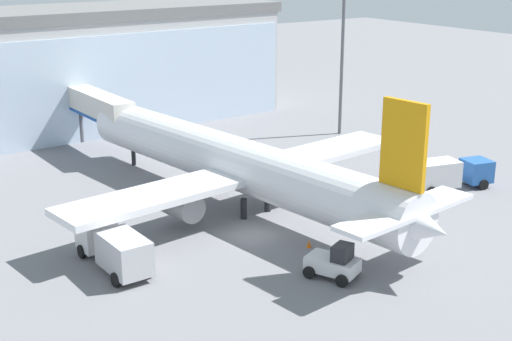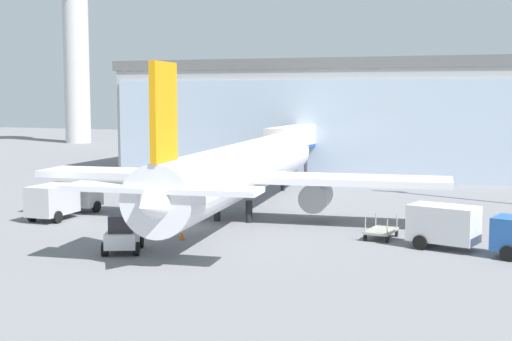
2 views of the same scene
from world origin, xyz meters
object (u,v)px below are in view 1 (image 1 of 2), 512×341
(jet_bridge, at_px, (96,106))
(pushback_tug, at_px, (334,263))
(apron_light_mast, at_px, (343,30))
(airplane, at_px, (237,164))
(safety_cone_nose, at_px, (309,244))
(fuel_truck, at_px, (448,173))
(catering_truck, at_px, (115,247))
(safety_cone_wingtip, at_px, (378,181))
(baggage_cart, at_px, (385,189))

(jet_bridge, relative_size, pushback_tug, 3.56)
(apron_light_mast, height_order, airplane, apron_light_mast)
(safety_cone_nose, bearing_deg, pushback_tug, -109.12)
(fuel_truck, relative_size, safety_cone_nose, 13.84)
(airplane, xyz_separation_m, safety_cone_nose, (-0.17, -9.42, -3.31))
(catering_truck, height_order, safety_cone_nose, catering_truck)
(apron_light_mast, bearing_deg, safety_cone_wingtip, -119.35)
(jet_bridge, relative_size, safety_cone_wingtip, 23.65)
(airplane, bearing_deg, pushback_tug, 165.47)
(jet_bridge, bearing_deg, airplane, -173.68)
(airplane, height_order, safety_cone_nose, airplane)
(catering_truck, bearing_deg, pushback_tug, -131.20)
(apron_light_mast, relative_size, fuel_truck, 2.53)
(safety_cone_nose, bearing_deg, fuel_truck, 10.21)
(catering_truck, xyz_separation_m, safety_cone_nose, (12.37, -4.27, -1.19))
(safety_cone_nose, bearing_deg, apron_light_mast, 45.99)
(safety_cone_nose, relative_size, safety_cone_wingtip, 1.00)
(airplane, xyz_separation_m, baggage_cart, (11.72, -4.36, -3.08))
(safety_cone_nose, bearing_deg, airplane, 88.95)
(baggage_cart, bearing_deg, catering_truck, -83.17)
(catering_truck, xyz_separation_m, pushback_tug, (10.80, -8.82, -0.49))
(apron_light_mast, bearing_deg, jet_bridge, 162.46)
(baggage_cart, distance_m, safety_cone_wingtip, 2.87)
(pushback_tug, bearing_deg, safety_cone_nose, -43.52)
(airplane, xyz_separation_m, fuel_truck, (17.16, -6.30, -2.12))
(fuel_truck, xyz_separation_m, baggage_cart, (-5.44, 1.94, -0.97))
(pushback_tug, xyz_separation_m, safety_cone_nose, (1.58, 4.55, -0.70))
(jet_bridge, xyz_separation_m, apron_light_mast, (24.93, -7.88, 6.71))
(jet_bridge, height_order, safety_cone_nose, jet_bridge)
(safety_cone_nose, bearing_deg, baggage_cart, 23.07)
(airplane, relative_size, safety_cone_nose, 71.28)
(jet_bridge, height_order, apron_light_mast, apron_light_mast)
(fuel_truck, height_order, baggage_cart, fuel_truck)
(airplane, height_order, pushback_tug, airplane)
(jet_bridge, xyz_separation_m, baggage_cart, (14.64, -25.78, -4.17))
(pushback_tug, distance_m, safety_cone_wingtip, 19.26)
(jet_bridge, height_order, safety_cone_wingtip, jet_bridge)
(catering_truck, bearing_deg, baggage_cart, -90.10)
(fuel_truck, bearing_deg, safety_cone_wingtip, 145.47)
(apron_light_mast, relative_size, safety_cone_nose, 35.02)
(catering_truck, relative_size, safety_cone_nose, 13.40)
(apron_light_mast, bearing_deg, baggage_cart, -119.89)
(apron_light_mast, height_order, baggage_cart, apron_light_mast)
(apron_light_mast, xyz_separation_m, pushback_tug, (-23.76, -27.51, -10.41))
(catering_truck, height_order, pushback_tug, catering_truck)
(fuel_truck, xyz_separation_m, safety_cone_nose, (-17.33, -3.12, -1.19))
(safety_cone_wingtip, bearing_deg, catering_truck, -172.97)
(fuel_truck, distance_m, baggage_cart, 5.85)
(fuel_truck, bearing_deg, apron_light_mast, 89.96)
(airplane, bearing_deg, apron_light_mast, -65.79)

